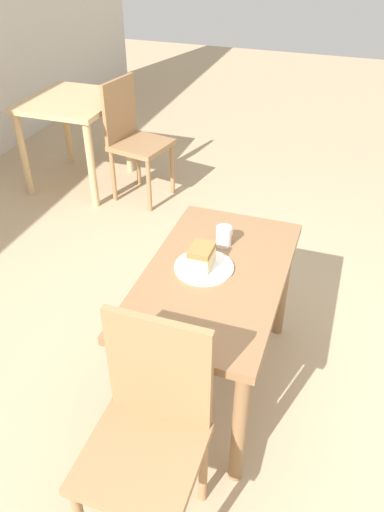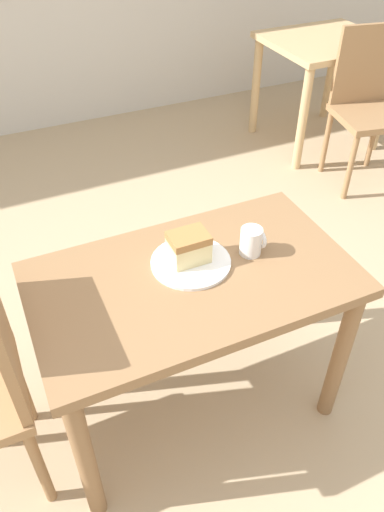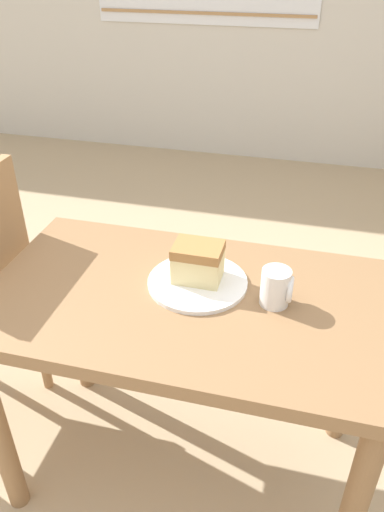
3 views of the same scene
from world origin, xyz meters
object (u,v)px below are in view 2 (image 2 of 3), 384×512
object	(u,v)px
chair_far_corner	(367,103)
coffee_mug	(252,241)
dining_table_far	(324,59)
plate	(191,262)
dining_table_near	(193,301)
cake_slice	(189,247)

from	to	relation	value
chair_far_corner	coffee_mug	distance (m)	1.90
dining_table_far	plate	distance (m)	2.43
dining_table_near	cake_slice	size ratio (longest dim) A/B	8.25
chair_far_corner	coffee_mug	size ratio (longest dim) A/B	9.61
dining_table_near	cake_slice	xyz separation A→B (m)	(0.02, 0.07, 0.18)
chair_far_corner	cake_slice	xyz separation A→B (m)	(-1.70, -1.11, 0.25)
dining_table_far	cake_slice	distance (m)	2.42
coffee_mug	dining_table_near	bearing A→B (deg)	-173.77
coffee_mug	cake_slice	bearing A→B (deg)	168.46
dining_table_far	coffee_mug	distance (m)	2.30
dining_table_near	chair_far_corner	size ratio (longest dim) A/B	1.11
dining_table_far	cake_slice	xyz separation A→B (m)	(-1.76, -1.66, 0.16)
cake_slice	coffee_mug	distance (m)	0.22
coffee_mug	dining_table_far	bearing A→B (deg)	47.82
dining_table_far	dining_table_near	bearing A→B (deg)	-135.67
plate	coffee_mug	xyz separation A→B (m)	(0.21, -0.03, 0.04)
chair_far_corner	plate	world-z (taller)	chair_far_corner
dining_table_far	plate	world-z (taller)	dining_table_far
dining_table_near	plate	bearing A→B (deg)	72.88
cake_slice	coffee_mug	bearing A→B (deg)	-11.54
plate	cake_slice	xyz separation A→B (m)	(-0.00, 0.01, 0.06)
dining_table_near	coffee_mug	distance (m)	0.28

